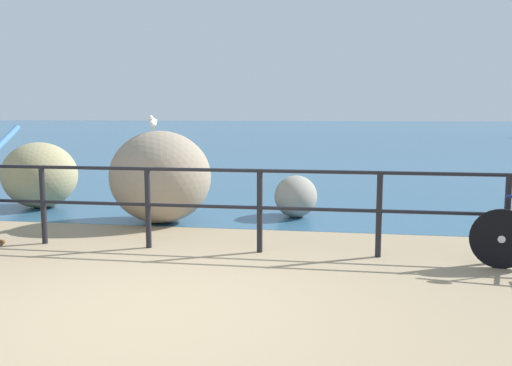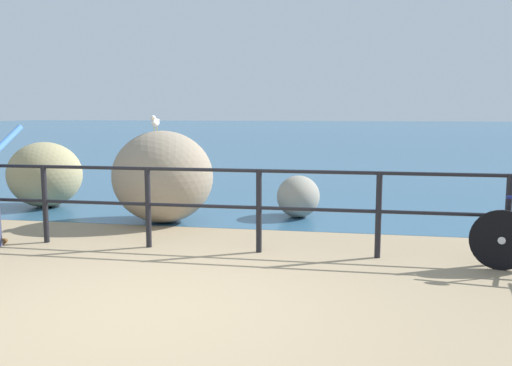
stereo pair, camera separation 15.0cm
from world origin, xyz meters
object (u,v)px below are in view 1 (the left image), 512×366
object	(u,v)px
breakwater_boulder_main	(160,177)
seagull	(153,121)
breakwater_boulder_right	(296,196)
breakwater_boulder_left	(40,175)

from	to	relation	value
breakwater_boulder_main	seagull	distance (m)	0.85
breakwater_boulder_main	breakwater_boulder_right	size ratio (longest dim) A/B	1.88
breakwater_boulder_right	seagull	size ratio (longest dim) A/B	2.44
breakwater_boulder_left	seagull	distance (m)	2.80
breakwater_boulder_left	breakwater_boulder_right	world-z (taller)	breakwater_boulder_left
breakwater_boulder_main	seagull	size ratio (longest dim) A/B	4.59
breakwater_boulder_left	seagull	size ratio (longest dim) A/B	3.87
breakwater_boulder_left	breakwater_boulder_right	bearing A→B (deg)	-1.98
breakwater_boulder_main	breakwater_boulder_left	xyz separation A→B (m)	(-2.56, 0.94, -0.13)
breakwater_boulder_main	breakwater_boulder_left	world-z (taller)	breakwater_boulder_main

